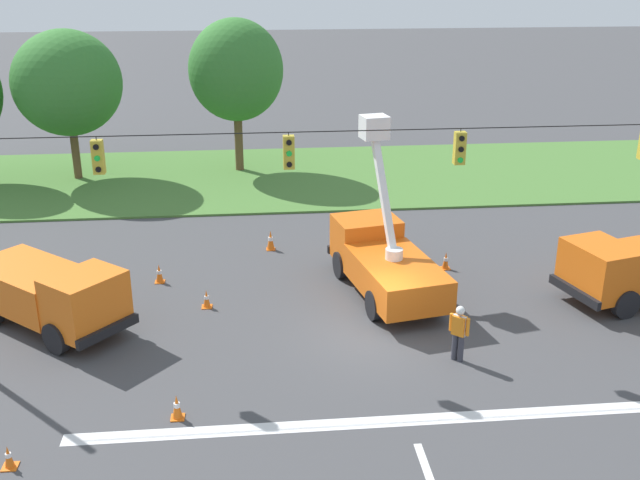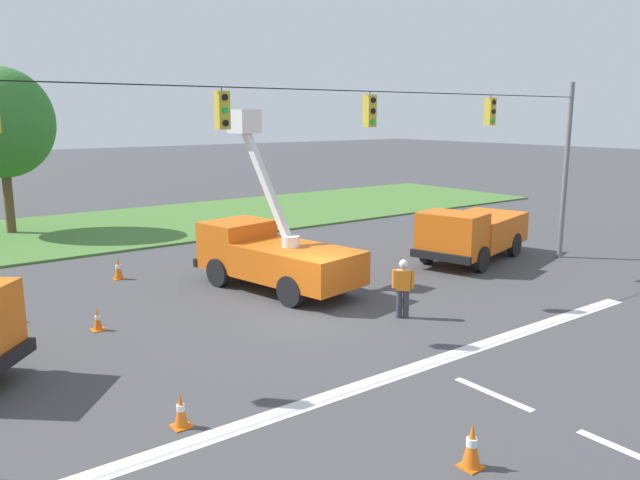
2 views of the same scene
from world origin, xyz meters
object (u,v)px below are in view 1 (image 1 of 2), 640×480
object	(u,v)px
traffic_cone_far_right	(446,261)
traffic_cone_foreground_left	(159,273)
utility_truck_support_near	(50,292)
traffic_cone_lane_edge_a	(177,407)
tree_centre	(236,70)
tree_west	(67,83)
utility_truck_bucket_lift	(384,258)
traffic_cone_foreground_right	(207,299)
traffic_cone_mid_right	(271,240)
road_worker	(459,330)
traffic_cone_near_bucket	(9,457)

from	to	relation	value
traffic_cone_far_right	traffic_cone_foreground_left	bearing A→B (deg)	-178.90
utility_truck_support_near	traffic_cone_lane_edge_a	world-z (taller)	utility_truck_support_near
tree_centre	traffic_cone_foreground_left	world-z (taller)	tree_centre
tree_centre	traffic_cone_far_right	distance (m)	17.33
tree_west	traffic_cone_far_right	size ratio (longest dim) A/B	11.46
traffic_cone_foreground_left	utility_truck_bucket_lift	bearing A→B (deg)	-10.78
tree_centre	utility_truck_support_near	xyz separation A→B (m)	(-5.97, -17.90, -4.32)
tree_west	traffic_cone_far_right	world-z (taller)	tree_west
tree_centre	utility_truck_support_near	world-z (taller)	tree_centre
traffic_cone_foreground_right	traffic_cone_far_right	distance (m)	9.31
tree_west	traffic_cone_mid_right	size ratio (longest dim) A/B	9.58
tree_west	utility_truck_support_near	xyz separation A→B (m)	(2.61, -17.10, -3.92)
road_worker	traffic_cone_near_bucket	xyz separation A→B (m)	(-11.84, -3.85, -0.72)
utility_truck_support_near	road_worker	bearing A→B (deg)	-15.30
utility_truck_bucket_lift	traffic_cone_foreground_left	size ratio (longest dim) A/B	9.25
road_worker	traffic_cone_lane_edge_a	xyz separation A→B (m)	(-8.06, -2.21, -0.66)
traffic_cone_foreground_left	traffic_cone_lane_edge_a	xyz separation A→B (m)	(1.33, -8.78, -0.01)
utility_truck_support_near	traffic_cone_foreground_right	bearing A→B (deg)	10.43
utility_truck_bucket_lift	traffic_cone_lane_edge_a	bearing A→B (deg)	-132.82
road_worker	traffic_cone_foreground_right	size ratio (longest dim) A/B	2.76
utility_truck_support_near	traffic_cone_mid_right	world-z (taller)	utility_truck_support_near
traffic_cone_foreground_left	traffic_cone_lane_edge_a	size ratio (longest dim) A/B	1.01
traffic_cone_foreground_right	traffic_cone_mid_right	size ratio (longest dim) A/B	0.79
road_worker	traffic_cone_near_bucket	size ratio (longest dim) A/B	2.97
traffic_cone_foreground_right	traffic_cone_mid_right	world-z (taller)	traffic_cone_mid_right
traffic_cone_foreground_left	traffic_cone_lane_edge_a	world-z (taller)	traffic_cone_foreground_left
utility_truck_bucket_lift	traffic_cone_mid_right	world-z (taller)	utility_truck_bucket_lift
traffic_cone_mid_right	traffic_cone_near_bucket	size ratio (longest dim) A/B	1.37
traffic_cone_lane_edge_a	traffic_cone_far_right	world-z (taller)	traffic_cone_lane_edge_a
utility_truck_support_near	traffic_cone_far_right	size ratio (longest dim) A/B	8.66
tree_centre	traffic_cone_foreground_right	world-z (taller)	tree_centre
utility_truck_bucket_lift	traffic_cone_lane_edge_a	world-z (taller)	utility_truck_bucket_lift
utility_truck_support_near	traffic_cone_foreground_left	xyz separation A→B (m)	(3.06, 3.16, -0.85)
traffic_cone_foreground_left	traffic_cone_foreground_right	xyz separation A→B (m)	(1.82, -2.26, -0.04)
traffic_cone_foreground_left	traffic_cone_lane_edge_a	distance (m)	8.88
traffic_cone_mid_right	road_worker	bearing A→B (deg)	-61.08
tree_west	traffic_cone_far_right	bearing A→B (deg)	-39.84
road_worker	traffic_cone_far_right	world-z (taller)	road_worker
road_worker	traffic_cone_far_right	bearing A→B (deg)	78.33
tree_west	traffic_cone_near_bucket	world-z (taller)	tree_west
utility_truck_bucket_lift	traffic_cone_far_right	xyz separation A→B (m)	(2.74, 1.74, -0.95)
traffic_cone_lane_edge_a	traffic_cone_far_right	size ratio (longest dim) A/B	1.03
traffic_cone_foreground_left	traffic_cone_near_bucket	size ratio (longest dim) A/B	1.19
tree_centre	traffic_cone_foreground_left	bearing A→B (deg)	-101.16
traffic_cone_near_bucket	utility_truck_bucket_lift	bearing A→B (deg)	40.23
traffic_cone_foreground_right	traffic_cone_lane_edge_a	size ratio (longest dim) A/B	0.92
tree_centre	traffic_cone_near_bucket	distance (m)	26.25
tree_centre	traffic_cone_foreground_right	bearing A→B (deg)	-93.67
tree_west	traffic_cone_mid_right	bearing A→B (deg)	-48.36
tree_west	tree_centre	world-z (taller)	tree_centre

